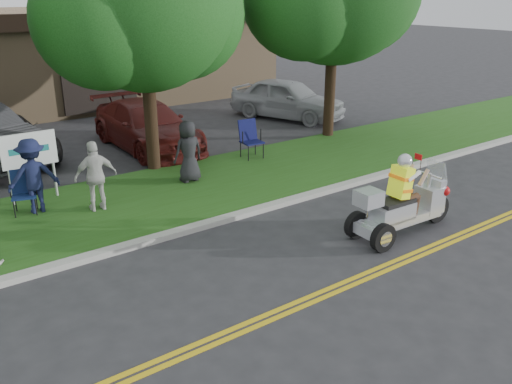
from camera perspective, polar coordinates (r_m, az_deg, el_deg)
ground at (r=9.79m, az=5.79°, el=-9.16°), size 120.00×120.00×0.00m
centerline_near at (r=9.43m, az=8.17°, el=-10.50°), size 60.00×0.10×0.01m
centerline_far at (r=9.52m, az=7.50°, el=-10.11°), size 60.00×0.10×0.01m
curb at (r=11.94m, az=-3.98°, el=-3.04°), size 60.00×0.25×0.12m
grass_verge at (r=13.68m, az=-8.82°, el=-0.11°), size 60.00×4.00×0.10m
commercial_building at (r=26.54m, az=-19.51°, el=13.37°), size 18.00×8.20×4.00m
tree_mid at (r=14.89m, az=-11.67°, el=18.66°), size 5.88×4.80×7.05m
business_sign at (r=13.64m, az=-22.76°, el=3.75°), size 1.25×0.06×1.75m
trike_scooter at (r=11.59m, az=15.07°, el=-1.52°), size 2.70×0.92×1.77m
lawn_chair_a at (r=13.16m, az=-23.27°, el=0.30°), size 0.64×0.65×0.96m
lawn_chair_b at (r=16.15m, az=-0.67°, el=5.89°), size 0.64×0.66×1.12m
spectator_adult_right at (r=12.64m, az=-16.50°, el=1.62°), size 0.98×0.50×1.61m
spectator_chair_a at (r=12.97m, az=-22.42°, el=1.57°), size 1.16×0.74×1.70m
spectator_chair_b at (r=14.11m, az=-7.13°, el=4.27°), size 0.79×0.52×1.61m
parked_car_mid at (r=17.91m, az=-24.71°, el=5.12°), size 2.32×4.62×1.26m
parked_car_right at (r=17.75m, az=-11.43°, el=6.86°), size 2.09×5.11×1.48m
parked_car_far_right at (r=21.64m, az=3.31°, el=9.79°), size 3.31×4.96×1.57m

